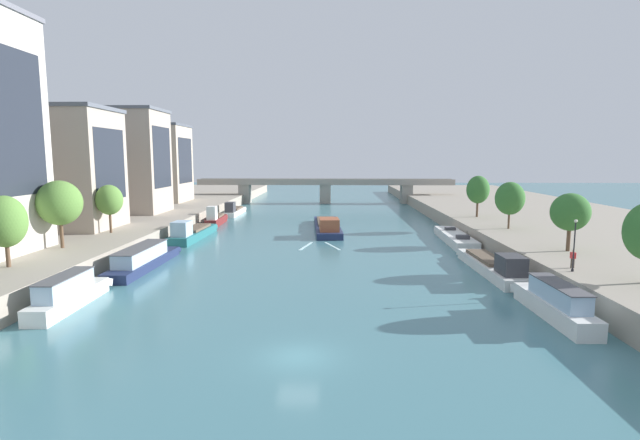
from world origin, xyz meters
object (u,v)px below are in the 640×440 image
object	(u,v)px
moored_boat_left_midway	(192,233)
tree_left_third	(109,200)
tree_left_distant	(60,203)
barge_midriver	(327,226)
bridge_far	(325,187)
moored_boat_right_gap_after	(493,266)
moored_boat_left_end	(216,219)
tree_left_second	(5,222)
moored_boat_left_second	(69,294)
moored_boat_left_gap_after	(143,259)
tree_right_past_mid	(478,190)
lamppost_right_bank	(574,243)
moored_boat_left_lone	(234,211)
moored_boat_right_far	(455,238)
tree_right_far	(510,198)
tree_right_by_lamp	(570,212)
person_on_quay	(573,258)
moored_boat_right_end	(555,303)

from	to	relation	value
moored_boat_left_midway	tree_left_third	bearing A→B (deg)	-131.12
tree_left_distant	moored_boat_left_midway	bearing A→B (deg)	66.88
barge_midriver	bridge_far	world-z (taller)	bridge_far
moored_boat_right_gap_after	moored_boat_left_midway	bearing A→B (deg)	151.43
moored_boat_left_end	tree_left_second	xyz separation A→B (m)	(-7.87, -43.36, 5.31)
moored_boat_left_second	tree_left_third	distance (m)	25.29
tree_left_distant	bridge_far	size ratio (longest dim) A/B	0.11
moored_boat_left_gap_after	moored_boat_left_midway	distance (m)	18.69
tree_right_past_mid	lamppost_right_bank	bearing A→B (deg)	-94.55
moored_boat_left_lone	bridge_far	xyz separation A→B (m)	(18.59, 26.12, 3.22)
moored_boat_right_far	tree_right_far	distance (m)	9.09
tree_right_far	lamppost_right_bank	xyz separation A→B (m)	(-3.46, -24.77, -1.66)
moored_boat_left_gap_after	tree_right_far	distance (m)	47.12
moored_boat_left_midway	tree_left_third	xyz separation A→B (m)	(-7.84, -8.98, 5.59)
moored_boat_left_second	tree_right_past_mid	distance (m)	61.15
moored_boat_left_second	tree_right_by_lamp	bearing A→B (deg)	15.83
tree_left_second	tree_right_by_lamp	size ratio (longest dim) A/B	1.06
moored_boat_left_lone	person_on_quay	world-z (taller)	person_on_quay
tree_left_distant	tree_right_past_mid	world-z (taller)	tree_left_distant
moored_boat_left_gap_after	tree_left_distant	xyz separation A→B (m)	(-8.42, -0.68, 6.11)
moored_boat_right_gap_after	tree_left_second	world-z (taller)	tree_left_second
tree_left_third	lamppost_right_bank	distance (m)	52.84
moored_boat_right_gap_after	person_on_quay	bearing A→B (deg)	-57.93
moored_boat_right_far	tree_right_far	xyz separation A→B (m)	(6.56, -2.46, 5.79)
moored_boat_left_lone	tree_left_distant	size ratio (longest dim) A/B	1.87
moored_boat_left_gap_after	tree_left_second	distance (m)	13.75
barge_midriver	lamppost_right_bank	world-z (taller)	lamppost_right_bank
moored_boat_left_midway	moored_boat_right_end	xyz separation A→B (m)	(37.36, -33.96, 0.21)
tree_left_third	moored_boat_left_lone	bearing A→B (deg)	78.51
bridge_far	moored_boat_left_second	bearing A→B (deg)	-102.14
moored_boat_left_end	moored_boat_right_far	bearing A→B (deg)	-23.34
moored_boat_left_gap_after	moored_boat_right_gap_after	distance (m)	37.16
bridge_far	moored_boat_left_gap_after	bearing A→B (deg)	-103.91
tree_left_distant	tree_right_far	world-z (taller)	tree_left_distant
moored_boat_right_end	tree_right_by_lamp	distance (m)	17.07
moored_boat_left_end	moored_boat_left_midway	bearing A→B (deg)	-89.53
moored_boat_left_gap_after	tree_left_third	world-z (taller)	tree_left_third
tree_left_second	lamppost_right_bank	bearing A→B (deg)	-0.39
tree_left_distant	lamppost_right_bank	xyz separation A→B (m)	(49.40, -9.37, -2.37)
bridge_far	tree_left_distant	bearing A→B (deg)	-109.65
tree_left_distant	tree_right_far	size ratio (longest dim) A/B	1.14
moored_boat_right_far	tree_left_distant	size ratio (longest dim) A/B	2.30
lamppost_right_bank	person_on_quay	size ratio (longest dim) A/B	2.75
moored_boat_left_midway	tree_left_second	xyz separation A→B (m)	(-7.99, -28.41, 5.41)
moored_boat_left_end	tree_right_far	xyz separation A→B (m)	(44.71, -18.92, 5.38)
moored_boat_left_second	moored_boat_right_gap_after	world-z (taller)	moored_boat_right_gap_after
tree_right_far	person_on_quay	bearing A→B (deg)	-96.89
moored_boat_left_second	moored_boat_left_end	size ratio (longest dim) A/B	0.99
moored_boat_left_second	moored_boat_left_lone	bearing A→B (deg)	89.57
tree_left_distant	bridge_far	distance (m)	80.12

